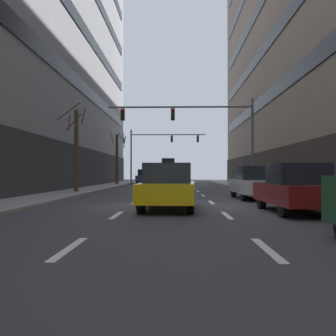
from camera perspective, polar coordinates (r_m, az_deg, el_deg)
ground_plane at (r=14.34m, az=0.71°, el=-6.00°), size 120.00×120.00×0.00m
sidewalk_left at (r=15.77m, az=-23.51°, el=-5.21°), size 2.69×80.00×0.14m
lane_stripe_l1_s2 at (r=6.67m, az=-15.14°, el=-11.99°), size 0.16×2.00×0.01m
lane_stripe_l1_s3 at (r=11.50m, az=-8.02°, el=-7.26°), size 0.16×2.00×0.01m
lane_stripe_l1_s4 at (r=16.43m, az=-5.18°, el=-5.32°), size 0.16×2.00×0.01m
lane_stripe_l1_s5 at (r=21.40m, az=-3.67°, el=-4.27°), size 0.16×2.00×0.01m
lane_stripe_l1_s6 at (r=26.37m, az=-2.72°, el=-3.61°), size 0.16×2.00×0.01m
lane_stripe_l1_s7 at (r=31.36m, az=-2.08°, el=-3.16°), size 0.16×2.00×0.01m
lane_stripe_l1_s8 at (r=36.35m, az=-1.62°, el=-2.83°), size 0.16×2.00×0.01m
lane_stripe_l1_s9 at (r=41.34m, az=-1.26°, el=-2.59°), size 0.16×2.00×0.01m
lane_stripe_l1_s10 at (r=46.33m, az=-0.99°, el=-2.39°), size 0.16×2.00×0.01m
lane_stripe_l2_s2 at (r=6.59m, az=15.23°, el=-12.12°), size 0.16×2.00×0.01m
lane_stripe_l2_s3 at (r=11.46m, az=9.15°, el=-7.29°), size 0.16×2.00×0.01m
lane_stripe_l2_s4 at (r=16.40m, az=6.76°, el=-5.32°), size 0.16×2.00×0.01m
lane_stripe_l2_s5 at (r=21.37m, az=5.48°, el=-4.27°), size 0.16×2.00×0.01m
lane_stripe_l2_s6 at (r=26.35m, az=4.68°, el=-3.61°), size 0.16×2.00×0.01m
lane_stripe_l2_s7 at (r=31.34m, az=4.14°, el=-3.16°), size 0.16×2.00×0.01m
lane_stripe_l2_s8 at (r=36.33m, az=3.75°, el=-2.83°), size 0.16×2.00×0.01m
lane_stripe_l2_s9 at (r=41.33m, az=3.45°, el=-2.59°), size 0.16×2.00×0.01m
lane_stripe_l2_s10 at (r=46.32m, az=3.22°, el=-2.39°), size 0.16×2.00×0.01m
car_driving_0 at (r=43.53m, az=-3.44°, el=-1.38°), size 2.09×4.69×1.74m
taxi_driving_1 at (r=12.99m, az=0.07°, el=-2.96°), size 2.04×4.46×1.82m
car_driving_2 at (r=32.02m, az=0.93°, el=-1.30°), size 1.90×4.28×2.05m
car_parked_1 at (r=12.66m, az=19.28°, el=-3.05°), size 1.86×4.32×1.61m
car_parked_2 at (r=18.67m, az=13.38°, el=-2.28°), size 1.94×4.43×1.64m
traffic_signal_0 at (r=26.02m, az=5.16°, el=6.77°), size 10.26×0.35×6.42m
traffic_signal_1 at (r=45.67m, az=-1.76°, el=3.58°), size 9.34×0.35×6.57m
street_tree_0 at (r=39.26m, az=-7.92°, el=1.62°), size 1.81×1.79×5.62m
street_tree_1 at (r=23.83m, az=-14.17°, el=3.03°), size 1.88×1.79×5.86m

